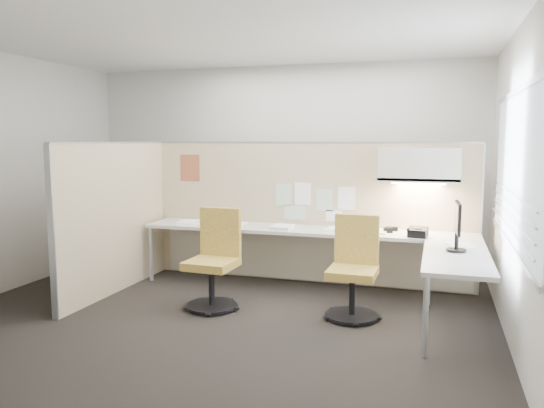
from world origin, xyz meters
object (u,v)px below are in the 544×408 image
(desk, at_px, (329,243))
(phone, at_px, (417,232))
(chair_right, at_px, (354,271))
(chair_left, at_px, (215,262))
(monitor, at_px, (457,223))

(desk, relative_size, phone, 17.15)
(desk, height_order, chair_right, chair_right)
(chair_left, relative_size, chair_right, 1.03)
(chair_left, distance_m, monitor, 2.50)
(phone, bearing_deg, desk, -172.88)
(desk, bearing_deg, chair_left, -141.52)
(chair_left, bearing_deg, phone, 24.56)
(chair_left, height_order, chair_right, chair_left)
(chair_left, relative_size, monitor, 2.21)
(chair_left, distance_m, phone, 2.24)
(monitor, distance_m, phone, 0.80)
(desk, height_order, phone, phone)
(chair_left, bearing_deg, monitor, 6.33)
(monitor, bearing_deg, desk, 60.36)
(chair_right, bearing_deg, desk, 119.63)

